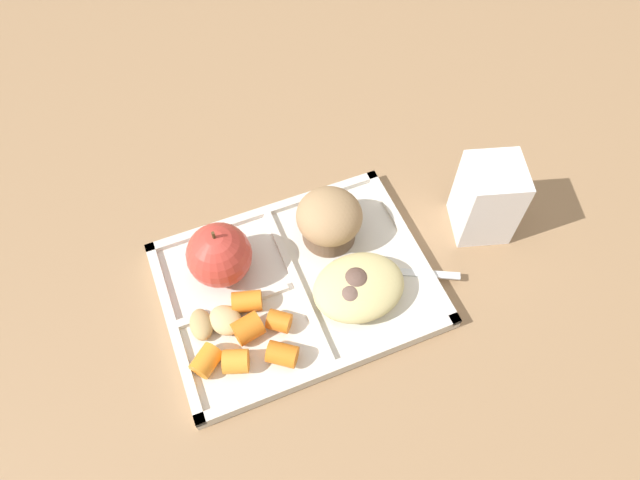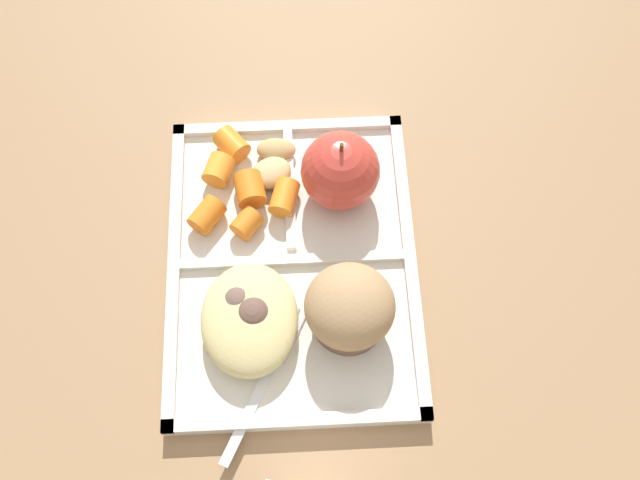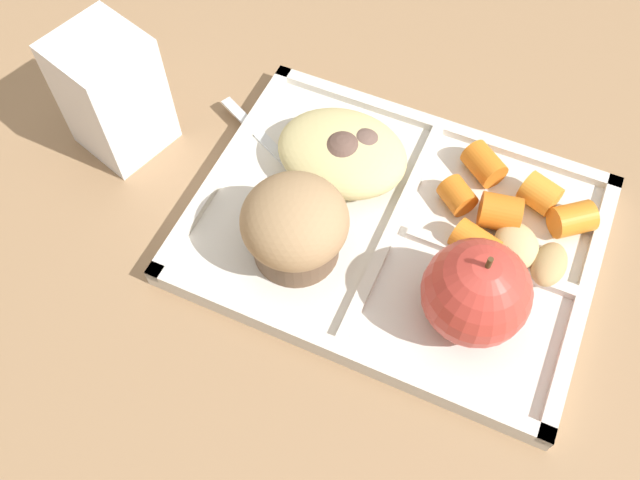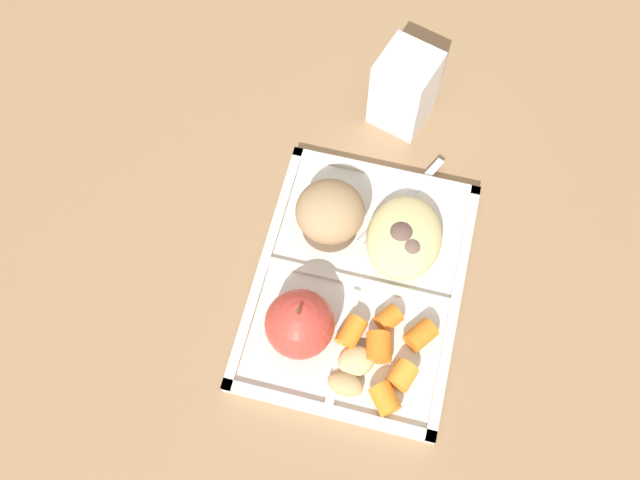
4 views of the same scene
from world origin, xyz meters
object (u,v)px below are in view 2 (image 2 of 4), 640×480
Objects in this scene: green_apple at (340,171)px; bran_muffin at (349,309)px; plastic_fork at (268,373)px; lunch_tray at (292,263)px.

bran_muffin is (0.13, -0.00, -0.00)m from green_apple.
bran_muffin is 0.09m from plastic_fork.
green_apple reaches higher than lunch_tray.
bran_muffin is at bearing 38.39° from lunch_tray.
plastic_fork is (0.04, -0.07, -0.03)m from bran_muffin.
green_apple is at bearing 157.81° from plastic_fork.
bran_muffin is (0.06, 0.05, 0.04)m from lunch_tray.
bran_muffin is 0.56× the size of plastic_fork.
lunch_tray is 3.66× the size of green_apple.
plastic_fork is (0.10, -0.02, 0.01)m from lunch_tray.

